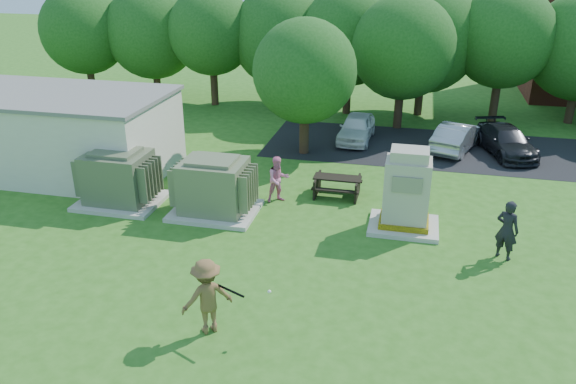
% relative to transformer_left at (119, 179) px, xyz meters
% --- Properties ---
extents(ground, '(120.00, 120.00, 0.00)m').
position_rel_transformer_left_xyz_m(ground, '(6.50, -4.50, -0.97)').
color(ground, '#2D6619').
rests_on(ground, ground).
extents(service_building, '(10.00, 5.00, 3.20)m').
position_rel_transformer_left_xyz_m(service_building, '(-4.50, 2.50, 0.63)').
color(service_building, beige).
rests_on(service_building, ground).
extents(service_building_roof, '(10.20, 5.20, 0.15)m').
position_rel_transformer_left_xyz_m(service_building_roof, '(-4.50, 2.50, 2.31)').
color(service_building_roof, slate).
rests_on(service_building_roof, service_building).
extents(parking_strip, '(20.00, 6.00, 0.01)m').
position_rel_transformer_left_xyz_m(parking_strip, '(13.50, 9.00, -0.96)').
color(parking_strip, '#232326').
rests_on(parking_strip, ground).
extents(transformer_left, '(3.00, 2.40, 2.07)m').
position_rel_transformer_left_xyz_m(transformer_left, '(0.00, 0.00, 0.00)').
color(transformer_left, beige).
rests_on(transformer_left, ground).
extents(transformer_right, '(3.00, 2.40, 2.07)m').
position_rel_transformer_left_xyz_m(transformer_right, '(3.70, 0.00, 0.00)').
color(transformer_right, beige).
rests_on(transformer_right, ground).
extents(generator_cabinet, '(2.32, 1.90, 2.82)m').
position_rel_transformer_left_xyz_m(generator_cabinet, '(10.34, 0.33, 0.27)').
color(generator_cabinet, beige).
rests_on(generator_cabinet, ground).
extents(picnic_table, '(1.80, 1.35, 0.77)m').
position_rel_transformer_left_xyz_m(picnic_table, '(7.73, 2.50, -0.49)').
color(picnic_table, black).
rests_on(picnic_table, ground).
extents(batter, '(1.47, 1.37, 1.99)m').
position_rel_transformer_left_xyz_m(batter, '(5.87, -6.43, 0.03)').
color(batter, brown).
rests_on(batter, ground).
extents(person_by_generator, '(0.83, 0.75, 1.92)m').
position_rel_transformer_left_xyz_m(person_by_generator, '(13.40, -1.01, -0.01)').
color(person_by_generator, black).
rests_on(person_by_generator, ground).
extents(person_at_picnic, '(1.08, 1.03, 1.76)m').
position_rel_transformer_left_xyz_m(person_at_picnic, '(5.66, 1.48, -0.09)').
color(person_at_picnic, pink).
rests_on(person_at_picnic, ground).
extents(car_white, '(1.69, 3.86, 1.29)m').
position_rel_transformer_left_xyz_m(car_white, '(7.64, 9.38, -0.32)').
color(car_white, white).
rests_on(car_white, ground).
extents(car_silver_a, '(2.61, 4.24, 1.32)m').
position_rel_transformer_left_xyz_m(car_silver_a, '(12.37, 9.02, -0.31)').
color(car_silver_a, '#A4A4A8').
rests_on(car_silver_a, ground).
extents(car_dark, '(2.91, 4.58, 1.23)m').
position_rel_transformer_left_xyz_m(car_dark, '(14.55, 8.99, -0.35)').
color(car_dark, black).
rests_on(car_dark, ground).
extents(batting_equipment, '(1.56, 0.52, 0.15)m').
position_rel_transformer_left_xyz_m(batting_equipment, '(6.54, -6.44, 0.32)').
color(batting_equipment, black).
rests_on(batting_equipment, ground).
extents(tree_row, '(41.30, 13.30, 7.30)m').
position_rel_transformer_left_xyz_m(tree_row, '(8.25, 14.00, 3.18)').
color(tree_row, '#47301E').
rests_on(tree_row, ground).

